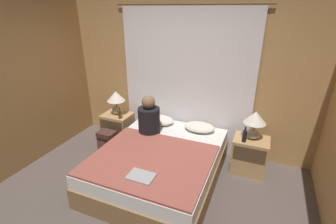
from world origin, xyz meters
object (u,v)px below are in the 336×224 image
Objects in this scene: nightstand_right at (249,155)px; person_left_in_bed at (149,118)px; pillow_left at (160,120)px; beer_bottle_on_left_stand at (120,114)px; lamp_left at (116,99)px; nightstand_left at (118,128)px; laptop_on_bed at (141,176)px; pillow_right at (199,127)px; backpack_on_floor at (107,141)px; bed at (160,164)px; beer_bottle_on_right_stand at (245,136)px; lamp_right at (255,121)px.

nightstand_right is 0.88× the size of person_left_in_bed.
beer_bottle_on_left_stand is at bearing -163.45° from pillow_left.
pillow_left is at bearing 176.99° from nightstand_right.
pillow_left is (0.81, 0.06, -0.28)m from lamp_left.
nightstand_left is 1.28× the size of lamp_left.
laptop_on_bed is at bearing -48.27° from lamp_left.
pillow_right reaches higher than backpack_on_floor.
bed is 0.72m from laptop_on_bed.
bed is at bearing -14.52° from backpack_on_floor.
nightstand_right is 1.61m from person_left_in_bed.
nightstand_left and nightstand_right have the same top height.
person_left_in_bed is 2.67× the size of beer_bottle_on_right_stand.
lamp_left reaches higher than beer_bottle_on_right_stand.
pillow_left reaches higher than nightstand_right.
beer_bottle_on_left_stand is (0.15, -0.14, -0.20)m from lamp_left.
lamp_left reaches higher than pillow_right.
beer_bottle_on_left_stand is at bearing 180.00° from beer_bottle_on_right_stand.
pillow_right reaches higher than laptop_on_bed.
pillow_right is 1.57m from backpack_on_floor.
person_left_in_bed reaches higher than laptop_on_bed.
pillow_left is 2.32× the size of beer_bottle_on_left_stand.
backpack_on_floor is (-2.27, -0.40, -0.05)m from nightstand_right.
laptop_on_bed is at bearing -48.87° from beer_bottle_on_left_stand.
bed is 4.00× the size of pillow_left.
nightstand_left is at bearing -174.41° from pillow_left.
backpack_on_floor is at bearing -169.53° from lamp_right.
laptop_on_bed is (-0.99, -1.23, -0.11)m from beer_bottle_on_right_stand.
beer_bottle_on_right_stand is at bearing -130.81° from nightstand_right.
beer_bottle_on_right_stand reaches higher than bed.
lamp_left is at bearing 148.54° from bed.
beer_bottle_on_left_stand is (-1.36, -0.20, 0.08)m from pillow_right.
lamp_right is at bearing 10.47° from backpack_on_floor.
bed is 4.60× the size of lamp_right.
pillow_left reaches higher than laptop_on_bed.
pillow_right is at bearing 78.71° from laptop_on_bed.
nightstand_right is at bearing 30.58° from bed.
backpack_on_floor is at bearing -172.69° from beer_bottle_on_right_stand.
lamp_right reaches higher than nightstand_left.
beer_bottle_on_right_stand reaches higher than nightstand_left.
lamp_left is 2.02× the size of beer_bottle_on_left_stand.
person_left_in_bed reaches higher than lamp_right.
lamp_right reaches higher than backpack_on_floor.
person_left_in_bed is 1.15m from laptop_on_bed.
person_left_in_bed reaches higher than backpack_on_floor.
bed is at bearing -149.42° from nightstand_right.
person_left_in_bed reaches higher than beer_bottle_on_left_stand.
backpack_on_floor is at bearing 165.48° from bed.
lamp_left reaches higher than backpack_on_floor.
person_left_in_bed is at bearing -91.73° from pillow_left.
lamp_left is at bearing -176.11° from pillow_left.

